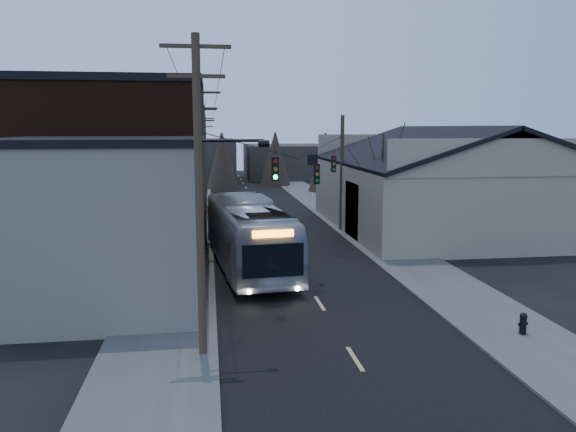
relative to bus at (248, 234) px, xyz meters
name	(u,v)px	position (x,y,z in m)	size (l,w,h in m)	color
ground	(372,386)	(2.62, -14.91, -1.87)	(160.00, 160.00, 0.00)	black
road_surface	(267,221)	(2.62, 15.09, -1.86)	(9.00, 110.00, 0.02)	black
sidewalk_left	(187,222)	(-3.88, 15.09, -1.81)	(4.00, 110.00, 0.12)	#474744
sidewalk_right	(345,219)	(9.12, 15.09, -1.81)	(4.00, 110.00, 0.12)	#474744
building_clapboard	(107,226)	(-6.38, -5.91, 1.63)	(8.00, 8.00, 7.00)	slate
building_brick	(120,171)	(-7.38, 5.09, 3.13)	(10.00, 12.00, 10.00)	black
building_left_far	(154,174)	(-6.88, 21.09, 1.63)	(9.00, 14.00, 7.00)	#2E2A25
warehouse	(444,193)	(15.62, 10.09, 0.83)	(16.16, 20.60, 7.73)	gray
building_far_left	(199,161)	(-3.38, 50.09, 1.13)	(10.00, 12.00, 6.00)	#2E2A25
building_far_right	(285,161)	(9.62, 55.09, 0.63)	(12.00, 14.00, 5.00)	#2E2A25
bare_tree	(382,190)	(9.12, 5.09, 1.73)	(0.40, 0.40, 7.20)	black
utility_lines	(231,166)	(-0.49, 9.24, 3.09)	(11.24, 45.28, 10.50)	#382B1E
bus	(248,234)	(0.00, 0.00, 0.00)	(3.14, 13.40, 3.73)	#A0A5AC
parked_car	(213,203)	(-1.68, 21.94, -1.14)	(1.53, 4.40, 1.45)	#A1A4A9
fire_hydrant	(523,322)	(9.25, -11.79, -1.32)	(0.39, 0.27, 0.80)	black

